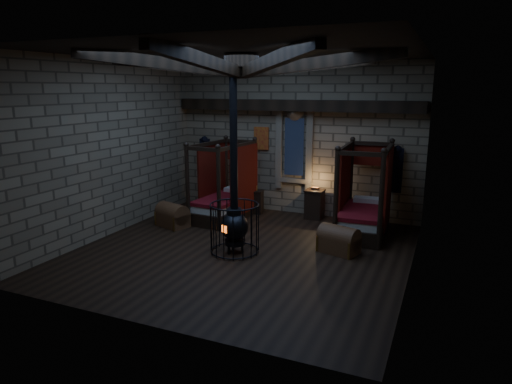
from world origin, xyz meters
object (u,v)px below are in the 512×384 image
at_px(trunk_left, 172,216).
at_px(trunk_right, 339,240).
at_px(bed_right, 364,212).
at_px(bed_left, 225,200).
at_px(stove, 235,224).

bearing_deg(trunk_left, trunk_right, 16.68).
bearing_deg(trunk_left, bed_right, 35.54).
distance_m(bed_left, stove, 2.71).
relative_size(bed_right, trunk_right, 2.28).
xyz_separation_m(bed_right, stove, (-2.33, -2.45, 0.11)).
height_order(bed_left, trunk_left, bed_left).
xyz_separation_m(trunk_left, trunk_right, (4.42, -0.21, -0.00)).
distance_m(bed_left, trunk_right, 3.78).
bearing_deg(bed_left, bed_right, 7.07).
height_order(bed_left, trunk_right, bed_left).
relative_size(trunk_right, stove, 0.24).
height_order(bed_left, stove, stove).
xyz_separation_m(bed_right, trunk_left, (-4.66, -1.34, -0.26)).
distance_m(bed_left, bed_right, 3.75).
height_order(trunk_left, stove, stove).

